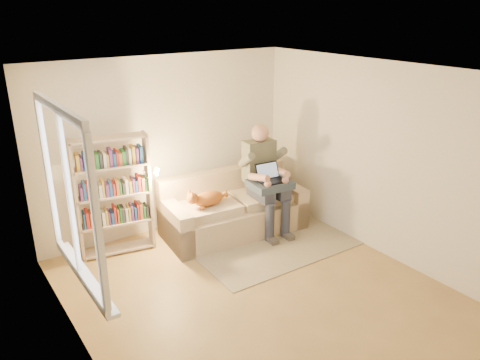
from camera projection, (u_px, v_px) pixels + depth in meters
floor at (257, 292)px, 5.62m from camera, size 4.50×4.50×0.00m
ceiling at (260, 73)px, 4.71m from camera, size 4.00×4.50×0.02m
wall_left at (77, 241)px, 4.09m from camera, size 0.02×4.50×2.60m
wall_right at (378, 160)px, 6.23m from camera, size 0.02×4.50×2.60m
wall_back at (167, 145)px, 6.89m from camera, size 4.00×0.02×2.60m
wall_front at (443, 287)px, 3.44m from camera, size 4.00×0.02×2.60m
window at (75, 224)px, 4.25m from camera, size 0.12×1.52×1.69m
sofa at (233, 211)px, 7.05m from camera, size 2.18×1.15×0.89m
person at (264, 174)px, 6.92m from camera, size 0.53×0.78×1.61m
cat at (205, 199)px, 6.58m from camera, size 0.71×0.29×0.26m
blanket at (274, 184)px, 6.85m from camera, size 0.63×0.53×0.10m
laptop at (274, 176)px, 6.81m from camera, size 0.40×0.36×0.31m
bookshelf at (113, 190)px, 6.23m from camera, size 1.10×0.49×1.67m
rug at (275, 245)px, 6.72m from camera, size 2.34×1.42×0.01m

